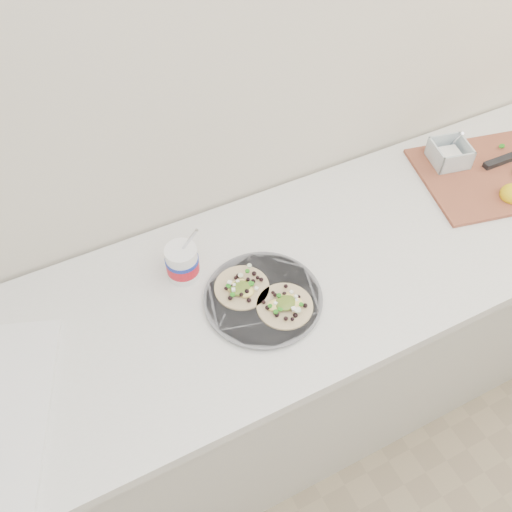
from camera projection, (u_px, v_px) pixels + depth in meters
name	position (u px, v px, depth m)	size (l,w,h in m)	color
counter	(252.00, 367.00, 1.88)	(2.44, 0.66, 0.90)	beige
taco_plate	(263.00, 297.00, 1.49)	(0.31, 0.31, 0.04)	#5B5C62
tub	(183.00, 260.00, 1.51)	(0.09, 0.09, 0.20)	white
cutboard	(497.00, 168.00, 1.81)	(0.58, 0.46, 0.08)	brown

